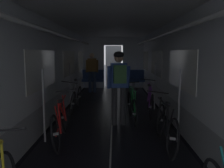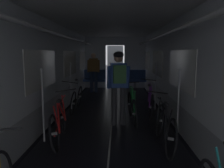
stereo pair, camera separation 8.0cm
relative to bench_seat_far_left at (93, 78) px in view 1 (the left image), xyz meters
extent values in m
cube|color=black|center=(-0.51, -4.82, -0.56)|extent=(0.08, 11.50, 0.01)
cube|color=black|center=(2.31, -4.82, -0.56)|extent=(0.08, 11.50, 0.01)
cube|color=beige|center=(0.90, -4.82, -0.56)|extent=(0.03, 11.27, 0.00)
cube|color=#9EA0A5|center=(-0.61, -4.82, -0.27)|extent=(0.12, 11.50, 0.60)
cube|color=silver|center=(-0.61, -4.82, 0.96)|extent=(0.12, 11.50, 1.85)
cube|color=white|center=(-0.54, -5.40, 0.78)|extent=(0.02, 1.90, 0.80)
cube|color=white|center=(-0.54, -2.52, 0.78)|extent=(0.02, 1.90, 0.80)
cube|color=white|center=(-0.54, 0.35, 0.78)|extent=(0.02, 1.90, 0.80)
cube|color=yellow|center=(-0.54, -4.88, 0.78)|extent=(0.01, 0.20, 0.28)
cylinder|color=white|center=(-0.27, -4.82, 1.53)|extent=(0.07, 11.04, 0.07)
cylinder|color=#B7BABF|center=(-0.37, -5.97, 0.13)|extent=(0.04, 0.04, 1.40)
cylinder|color=#B7BABF|center=(-0.37, -3.37, 0.13)|extent=(0.04, 0.04, 1.40)
cube|color=#9EA0A5|center=(2.41, -4.82, -0.27)|extent=(0.12, 11.50, 0.60)
cube|color=silver|center=(2.41, -4.82, 0.96)|extent=(0.12, 11.50, 1.85)
cube|color=white|center=(2.35, -5.40, 0.78)|extent=(0.02, 1.90, 0.80)
cube|color=white|center=(2.35, -2.52, 0.78)|extent=(0.02, 1.90, 0.80)
cube|color=white|center=(2.35, 0.35, 0.78)|extent=(0.02, 1.90, 0.80)
cube|color=yellow|center=(2.35, -5.18, 0.78)|extent=(0.01, 0.20, 0.28)
cylinder|color=white|center=(2.07, -4.82, 1.53)|extent=(0.07, 11.04, 0.07)
cylinder|color=#B7BABF|center=(2.17, -5.97, 0.13)|extent=(0.04, 0.04, 1.40)
cylinder|color=#B7BABF|center=(2.17, -3.37, 0.13)|extent=(0.04, 0.04, 1.40)
cube|color=silver|center=(-0.05, 0.99, 0.66)|extent=(1.00, 0.12, 2.45)
cube|color=silver|center=(1.85, 0.99, 0.66)|extent=(1.00, 0.12, 2.45)
cube|color=silver|center=(0.90, 0.99, 1.68)|extent=(0.90, 0.12, 0.40)
cube|color=#4C4F54|center=(0.90, 1.69, 0.46)|extent=(0.81, 0.04, 2.05)
cube|color=silver|center=(0.90, -4.82, 1.94)|extent=(3.14, 11.62, 0.12)
cylinder|color=gray|center=(0.00, -0.07, -0.35)|extent=(0.12, 0.12, 0.44)
cube|color=#2D4784|center=(0.00, -0.07, -0.08)|extent=(0.96, 0.44, 0.10)
cube|color=#2D4784|center=(0.00, 0.12, 0.17)|extent=(0.96, 0.08, 0.40)
torus|color=gray|center=(-0.43, 0.15, 0.37)|extent=(0.14, 0.14, 0.02)
cylinder|color=gray|center=(1.80, -0.07, -0.35)|extent=(0.12, 0.12, 0.44)
cube|color=#2D4784|center=(1.80, -0.07, -0.08)|extent=(0.96, 0.44, 0.10)
cube|color=#2D4784|center=(1.80, 0.12, 0.17)|extent=(0.96, 0.08, 0.40)
torus|color=gray|center=(1.37, 0.15, 0.37)|extent=(0.14, 0.14, 0.02)
cylinder|color=yellow|center=(-0.17, -7.99, 0.01)|extent=(0.07, 0.09, 0.49)
cylinder|color=black|center=(-0.15, -7.97, 0.35)|extent=(0.44, 0.07, 0.05)
torus|color=black|center=(-0.03, -6.46, -0.24)|extent=(0.19, 0.68, 0.67)
cylinder|color=#B2B2B7|center=(-0.03, -6.46, -0.24)|extent=(0.10, 0.06, 0.06)
torus|color=black|center=(-0.13, -5.45, -0.24)|extent=(0.19, 0.68, 0.67)
cylinder|color=#B2B2B7|center=(-0.13, -5.45, -0.24)|extent=(0.10, 0.06, 0.06)
cylinder|color=red|center=(-0.07, -5.76, -0.02)|extent=(0.07, 0.55, 0.56)
cylinder|color=red|center=(-0.03, -6.17, -0.02)|extent=(0.14, 0.34, 0.55)
cylinder|color=red|center=(-0.02, -5.91, 0.24)|extent=(0.12, 0.82, 0.04)
cylinder|color=red|center=(0.00, -6.39, 0.00)|extent=(0.08, 0.17, 0.49)
cylinder|color=red|center=(-0.05, -6.24, -0.26)|extent=(0.08, 0.45, 0.07)
cylinder|color=red|center=(-0.10, -5.48, 0.00)|extent=(0.10, 0.08, 0.49)
cylinder|color=black|center=(-0.08, -6.02, -0.28)|extent=(0.05, 0.17, 0.17)
ellipsoid|color=black|center=(0.03, -6.34, 0.30)|extent=(0.12, 0.25, 0.07)
cylinder|color=black|center=(-0.05, -5.45, 0.34)|extent=(0.44, 0.07, 0.08)
torus|color=black|center=(1.90, -6.65, -0.24)|extent=(0.12, 0.67, 0.67)
cylinder|color=#B2B2B7|center=(1.90, -6.65, -0.24)|extent=(0.10, 0.05, 0.06)
torus|color=black|center=(1.90, -5.63, -0.24)|extent=(0.12, 0.67, 0.67)
cylinder|color=#B2B2B7|center=(1.90, -5.63, -0.24)|extent=(0.10, 0.05, 0.06)
cylinder|color=black|center=(1.87, -5.95, -0.02)|extent=(0.11, 0.54, 0.56)
cylinder|color=black|center=(1.87, -6.36, -0.02)|extent=(0.11, 0.34, 0.55)
cylinder|color=black|center=(1.84, -6.10, 0.25)|extent=(0.04, 0.82, 0.04)
cylinder|color=black|center=(1.87, -6.58, 0.01)|extent=(0.08, 0.16, 0.49)
cylinder|color=black|center=(1.90, -6.43, -0.26)|extent=(0.04, 0.45, 0.07)
cylinder|color=black|center=(1.87, -5.66, 0.01)|extent=(0.09, 0.09, 0.49)
cylinder|color=black|center=(1.91, -6.20, -0.28)|extent=(0.03, 0.17, 0.17)
ellipsoid|color=black|center=(1.83, -6.53, 0.31)|extent=(0.10, 0.24, 0.07)
cylinder|color=black|center=(1.83, -5.64, 0.35)|extent=(0.44, 0.03, 0.08)
torus|color=black|center=(-0.16, -3.09, -0.24)|extent=(0.13, 0.67, 0.67)
cylinder|color=#B2B2B7|center=(-0.16, -3.09, -0.24)|extent=(0.10, 0.05, 0.06)
torus|color=black|center=(-0.17, -4.11, -0.24)|extent=(0.13, 0.67, 0.67)
cylinder|color=#B2B2B7|center=(-0.17, -4.11, -0.24)|extent=(0.10, 0.05, 0.06)
cylinder|color=#ADAFB5|center=(-0.19, -3.80, -0.02)|extent=(0.12, 0.54, 0.56)
cylinder|color=#ADAFB5|center=(-0.19, -3.39, -0.02)|extent=(0.10, 0.34, 0.55)
cylinder|color=#ADAFB5|center=(-0.23, -3.64, 0.25)|extent=(0.05, 0.82, 0.04)
cylinder|color=#ADAFB5|center=(-0.19, -3.16, 0.00)|extent=(0.09, 0.16, 0.49)
cylinder|color=#ADAFB5|center=(-0.16, -3.32, -0.26)|extent=(0.03, 0.45, 0.07)
cylinder|color=#ADAFB5|center=(-0.20, -4.08, 0.00)|extent=(0.09, 0.09, 0.49)
cylinder|color=black|center=(-0.16, -3.54, -0.28)|extent=(0.04, 0.17, 0.17)
ellipsoid|color=black|center=(-0.23, -3.21, 0.30)|extent=(0.10, 0.24, 0.07)
cylinder|color=black|center=(-0.25, -4.10, 0.34)|extent=(0.44, 0.03, 0.08)
torus|color=black|center=(1.89, -4.51, -0.23)|extent=(0.17, 0.68, 0.67)
cylinder|color=#B2B2B7|center=(1.89, -4.51, -0.23)|extent=(0.10, 0.06, 0.06)
torus|color=black|center=(1.99, -3.49, -0.23)|extent=(0.17, 0.68, 0.67)
cylinder|color=#B2B2B7|center=(1.99, -3.49, -0.23)|extent=(0.10, 0.06, 0.06)
cylinder|color=purple|center=(1.94, -3.81, -0.02)|extent=(0.05, 0.55, 0.56)
cylinder|color=purple|center=(1.90, -4.21, -0.02)|extent=(0.12, 0.34, 0.55)
cylinder|color=purple|center=(1.90, -3.96, 0.25)|extent=(0.12, 0.82, 0.04)
cylinder|color=purple|center=(1.87, -4.44, 0.01)|extent=(0.06, 0.17, 0.49)
cylinder|color=purple|center=(1.92, -4.29, -0.26)|extent=(0.08, 0.45, 0.07)
cylinder|color=purple|center=(1.97, -3.52, 0.01)|extent=(0.08, 0.09, 0.49)
cylinder|color=black|center=(1.94, -4.06, -0.28)|extent=(0.05, 0.17, 0.17)
ellipsoid|color=black|center=(1.85, -4.38, 0.31)|extent=(0.12, 0.25, 0.07)
cylinder|color=black|center=(1.94, -3.50, 0.35)|extent=(0.44, 0.07, 0.07)
cylinder|color=#2D2D33|center=(0.96, -4.91, -0.12)|extent=(0.13, 0.13, 0.90)
cylinder|color=#2D2D33|center=(1.16, -4.89, -0.12)|extent=(0.13, 0.13, 0.90)
cube|color=#2D4C99|center=(1.06, -4.90, 0.61)|extent=(0.39, 0.27, 0.56)
cylinder|color=#2D4C99|center=(0.84, -4.91, 0.56)|extent=(0.12, 0.21, 0.53)
cylinder|color=#2D4C99|center=(1.28, -4.85, 0.56)|extent=(0.12, 0.21, 0.53)
sphere|color=tan|center=(1.06, -4.90, 1.01)|extent=(0.21, 0.21, 0.21)
ellipsoid|color=black|center=(1.06, -4.90, 1.08)|extent=(0.27, 0.31, 0.16)
cube|color=#3D703D|center=(1.08, -5.07, 0.65)|extent=(0.30, 0.20, 0.40)
torus|color=black|center=(1.42, -5.16, -0.23)|extent=(0.11, 0.67, 0.67)
cylinder|color=#B2B2B7|center=(1.42, -5.16, -0.23)|extent=(0.09, 0.05, 0.05)
torus|color=black|center=(1.37, -4.14, -0.23)|extent=(0.11, 0.67, 0.67)
cylinder|color=#B2B2B7|center=(1.37, -4.14, -0.23)|extent=(0.09, 0.05, 0.05)
cylinder|color=#1E8438|center=(1.40, -4.46, -0.01)|extent=(0.04, 0.54, 0.56)
cylinder|color=#1E8438|center=(1.42, -4.86, -0.01)|extent=(0.08, 0.34, 0.55)
cylinder|color=#1E8438|center=(1.42, -4.61, 0.25)|extent=(0.08, 0.82, 0.04)
cylinder|color=#1E8438|center=(1.43, -5.09, 0.01)|extent=(0.04, 0.17, 0.49)
cylinder|color=#1E8438|center=(1.41, -4.94, -0.26)|extent=(0.05, 0.45, 0.07)
cylinder|color=#1E8438|center=(1.38, -4.17, 0.01)|extent=(0.06, 0.09, 0.49)
cylinder|color=black|center=(1.40, -4.71, -0.28)|extent=(0.03, 0.17, 0.17)
ellipsoid|color=black|center=(1.45, -5.04, 0.31)|extent=(0.11, 0.24, 0.06)
cylinder|color=black|center=(1.40, -4.15, 0.35)|extent=(0.44, 0.05, 0.05)
cylinder|color=#384C75|center=(0.10, -0.37, -0.12)|extent=(0.13, 0.13, 0.90)
cylinder|color=#384C75|center=(-0.10, -0.37, -0.12)|extent=(0.13, 0.13, 0.90)
cube|color=olive|center=(0.00, -0.37, 0.61)|extent=(0.36, 0.22, 0.56)
cylinder|color=olive|center=(0.22, -0.39, 0.56)|extent=(0.09, 0.20, 0.53)
cylinder|color=olive|center=(-0.22, -0.39, 0.56)|extent=(0.09, 0.20, 0.53)
sphere|color=beige|center=(0.00, -0.37, 1.01)|extent=(0.21, 0.21, 0.21)
camera|label=1|loc=(0.97, -10.20, 1.13)|focal=36.97mm
camera|label=2|loc=(1.05, -10.20, 1.13)|focal=36.97mm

